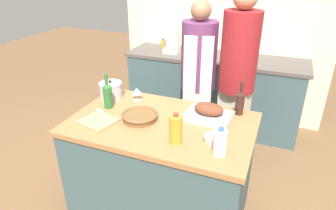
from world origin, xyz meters
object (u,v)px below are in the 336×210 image
milk_jug (220,142)px  knife_chef (105,114)px  wine_bottle_dark (240,102)px  condiment_bottle_tall (163,44)px  cutting_board (98,121)px  wine_bottle_green (108,95)px  stand_mixer (172,41)px  wine_glass_left (137,91)px  person_cook_aproned (198,76)px  stock_pot (111,90)px  person_cook_guest (237,76)px  mixing_bowl (213,139)px  roasting_pan (209,113)px  juice_jug (176,129)px  condiment_bottle_short (189,43)px  wicker_basket (140,116)px

milk_jug → knife_chef: 0.97m
wine_bottle_dark → condiment_bottle_tall: size_ratio=1.94×
cutting_board → wine_bottle_dark: wine_bottle_dark is taller
wine_bottle_dark → knife_chef: bearing=-157.2°
knife_chef → wine_bottle_green: bearing=107.8°
wine_bottle_green → condiment_bottle_tall: bearing=97.3°
stand_mixer → cutting_board: bearing=-86.6°
wine_glass_left → person_cook_aproned: person_cook_aproned is taller
cutting_board → person_cook_aproned: bearing=68.9°
stock_pot → person_cook_guest: (0.97, 0.62, 0.05)m
cutting_board → wine_bottle_green: bearing=103.9°
cutting_board → knife_chef: size_ratio=1.42×
mixing_bowl → roasting_pan: bearing=110.7°
person_cook_aproned → person_cook_guest: bearing=-27.1°
roasting_pan → wine_bottle_green: bearing=-172.1°
cutting_board → milk_jug: size_ratio=1.54×
milk_jug → wine_glass_left: size_ratio=1.74×
stock_pot → stand_mixer: 1.37m
roasting_pan → stock_pot: (-0.88, 0.06, 0.02)m
stand_mixer → milk_jug: bearing=-60.8°
knife_chef → person_cook_aproned: (0.45, 1.00, 0.03)m
mixing_bowl → condiment_bottle_tall: 2.16m
roasting_pan → person_cook_aproned: person_cook_aproned is taller
wine_bottle_green → condiment_bottle_tall: (-0.21, 1.66, -0.01)m
mixing_bowl → wine_glass_left: 0.87m
mixing_bowl → milk_jug: size_ratio=0.69×
wine_bottle_dark → condiment_bottle_tall: 1.84m
juice_jug → milk_jug: 0.30m
condiment_bottle_short → person_cook_guest: 1.25m
wicker_basket → stock_pot: size_ratio=1.38×
roasting_pan → condiment_bottle_tall: (-1.02, 1.55, 0.05)m
mixing_bowl → knife_chef: 0.88m
milk_jug → condiment_bottle_short: bearing=113.1°
wine_glass_left → knife_chef: bearing=-107.6°
roasting_pan → cutting_board: bearing=-154.5°
roasting_pan → mixing_bowl: 0.32m
mixing_bowl → person_cook_guest: size_ratio=0.07×
roasting_pan → stock_pot: 0.88m
juice_jug → condiment_bottle_short: 2.12m
wine_glass_left → person_cook_guest: person_cook_guest is taller
mixing_bowl → wine_bottle_green: 0.94m
roasting_pan → milk_jug: bearing=-66.7°
person_cook_aproned → person_cook_guest: person_cook_guest is taller
juice_jug → stand_mixer: 1.95m
roasting_pan → wicker_basket: bearing=-156.6°
juice_jug → mixing_bowl: bearing=21.6°
mixing_bowl → condiment_bottle_tall: (-1.13, 1.84, 0.07)m
juice_jug → stand_mixer: size_ratio=0.60×
milk_jug → roasting_pan: bearing=113.3°
mixing_bowl → condiment_bottle_short: 2.11m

